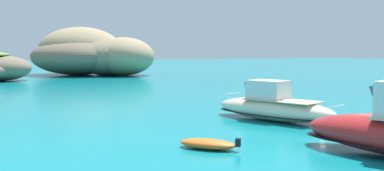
# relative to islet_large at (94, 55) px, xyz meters

# --- Properties ---
(ground_plane) EXTENTS (400.00, 400.00, 0.00)m
(ground_plane) POSITION_rel_islet_large_xyz_m (-3.22, -64.59, -3.55)
(ground_plane) COLOR #0F7F89
(islet_large) EXTENTS (24.52, 24.21, 8.72)m
(islet_large) POSITION_rel_islet_large_xyz_m (0.00, 0.00, 0.00)
(islet_large) COLOR #756651
(islet_large) RESTS_ON ground
(motorboat_cream) EXTENTS (5.08, 8.80, 2.49)m
(motorboat_cream) POSITION_rel_islet_large_xyz_m (-3.98, -57.48, -2.72)
(motorboat_cream) COLOR beige
(motorboat_cream) RESTS_ON ground
(dinghy_tender) EXTENTS (2.50, 2.71, 0.58)m
(dinghy_tender) POSITION_rel_islet_large_xyz_m (-11.53, -62.58, -3.32)
(dinghy_tender) COLOR orange
(dinghy_tender) RESTS_ON ground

